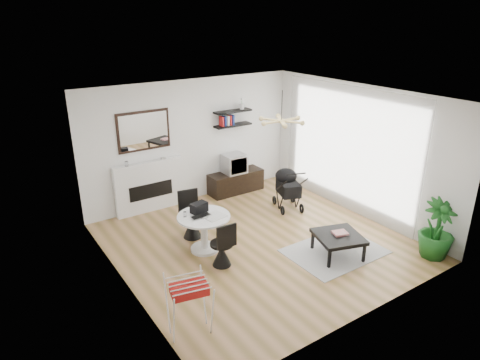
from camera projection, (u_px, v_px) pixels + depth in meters
floor at (258, 242)px, 7.96m from camera, size 5.00×5.00×0.00m
ceiling at (261, 97)px, 6.98m from camera, size 5.00×5.00×0.00m
wall_back at (192, 141)px, 9.40m from camera, size 5.00×0.00×5.00m
wall_left at (120, 208)px, 6.17m from camera, size 0.00×5.00×5.00m
wall_right at (358, 150)px, 8.77m from camera, size 0.00×5.00×5.00m
sheer_curtain at (347, 149)px, 8.87m from camera, size 0.04×3.60×2.60m
fireplace at (149, 180)px, 9.01m from camera, size 1.50×0.17×2.16m
shelf_lower at (233, 125)px, 9.72m from camera, size 0.90×0.25×0.04m
shelf_upper at (233, 111)px, 9.61m from camera, size 0.90×0.25×0.04m
pendant_lamp at (281, 121)px, 7.77m from camera, size 0.90×0.90×0.10m
tv_console at (236, 182)px, 10.13m from camera, size 1.33×0.46×0.50m
crt_tv at (234, 164)px, 9.93m from camera, size 0.51×0.44×0.44m
dining_table at (204, 228)px, 7.53m from camera, size 0.94×0.94×0.68m
laptop at (202, 217)px, 7.36m from camera, size 0.36×0.24×0.03m
black_bag at (199, 208)px, 7.55m from camera, size 0.33×0.24×0.18m
newspaper at (215, 216)px, 7.41m from camera, size 0.42×0.36×0.01m
drinking_glass at (185, 214)px, 7.40m from camera, size 0.05×0.05×0.09m
chair_far at (192, 223)px, 8.06m from camera, size 0.44×0.46×0.90m
chair_near at (222, 252)px, 7.14m from camera, size 0.39×0.40×0.82m
drying_rack at (189, 307)px, 5.54m from camera, size 0.63×0.60×0.81m
stroller at (287, 190)px, 9.25m from camera, size 0.70×0.87×0.96m
rug at (335, 251)px, 7.64m from camera, size 1.67×1.21×0.01m
coffee_table at (338, 237)px, 7.40m from camera, size 0.95×0.95×0.39m
magazines at (340, 233)px, 7.41m from camera, size 0.30×0.26×0.04m
potted_plant at (437, 229)px, 7.31m from camera, size 0.70×0.70×1.05m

